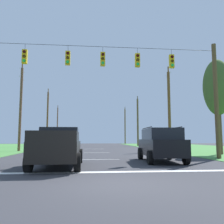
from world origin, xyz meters
The scene contains 16 objects.
ground_plane centered at (0.00, 0.00, 0.00)m, with size 120.00×120.00×0.00m, color #333338.
stop_bar_stripe centered at (0.00, 2.60, 0.00)m, with size 13.73×0.45×0.01m, color white.
lane_dash_0 centered at (0.00, 8.60, 0.00)m, with size 0.15×2.50×0.01m, color white.
lane_dash_1 centered at (0.00, 16.27, 0.00)m, with size 0.15×2.50×0.01m, color white.
lane_dash_2 centered at (0.00, 24.44, 0.00)m, with size 0.15×2.50×0.01m, color white.
overhead_signal_span centered at (0.06, 8.23, 4.66)m, with size 16.33×0.31×8.15m.
pickup_truck centered at (-2.28, 4.70, 0.97)m, with size 2.32×5.42×1.95m.
suv_black centered at (3.54, 6.69, 1.06)m, with size 2.42×4.90×2.05m.
distant_car_crossing_white centered at (-3.95, 18.15, 0.79)m, with size 4.45×2.34×1.52m.
utility_pole_mid_right centered at (8.64, 19.64, 4.80)m, with size 0.33×1.79×10.01m.
utility_pole_far_right centered at (8.39, 36.73, 4.56)m, with size 0.33×1.62×9.46m.
utility_pole_near_left centered at (8.68, 54.62, 4.74)m, with size 0.30×1.66×9.77m.
utility_pole_far_left centered at (-8.40, 19.63, 4.98)m, with size 0.28×1.83×9.99m.
utility_pole_distant_right centered at (-8.31, 36.40, 5.07)m, with size 0.30×1.81×10.50m.
utility_pole_distant_left centered at (-8.83, 54.22, 4.95)m, with size 0.27×1.83×9.93m.
tree_roadside_right centered at (10.60, 12.36, 5.87)m, with size 2.49×2.49×8.47m.
Camera 1 is at (-0.80, -7.49, 1.39)m, focal length 38.20 mm.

